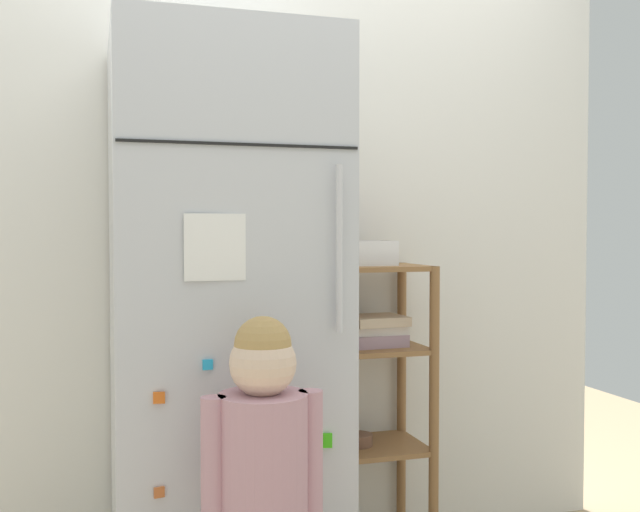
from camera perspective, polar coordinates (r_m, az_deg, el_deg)
name	(u,v)px	position (r m, az deg, el deg)	size (l,w,h in m)	color
kitchen_wall_back	(278,244)	(2.80, -3.26, 0.90)	(2.73, 0.03, 2.33)	silver
refrigerator	(223,324)	(2.42, -7.46, -5.24)	(0.69, 0.69, 1.83)	silver
child_standing	(263,467)	(2.00, -4.42, -15.94)	(0.32, 0.24, 1.00)	#483751
pantry_shelf_unit	(375,371)	(2.76, 4.23, -8.84)	(0.37, 0.33, 1.09)	olive
fruit_bin	(368,254)	(2.70, 3.71, 0.13)	(0.20, 0.16, 0.09)	white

